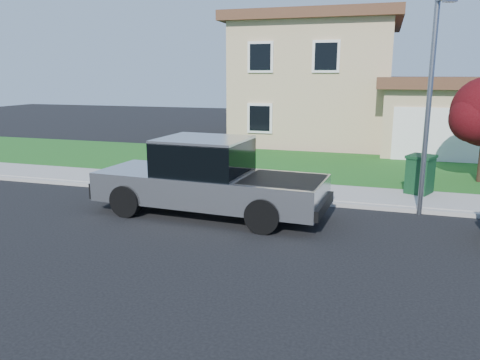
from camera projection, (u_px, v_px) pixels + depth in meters
name	position (u px, v px, depth m)	size (l,w,h in m)	color
ground	(218.00, 228.00, 11.77)	(80.00, 80.00, 0.00)	black
curb	(282.00, 200.00, 14.17)	(40.00, 0.20, 0.12)	gray
sidewalk	(289.00, 191.00, 15.19)	(40.00, 2.00, 0.15)	gray
lawn	(310.00, 166.00, 19.39)	(40.00, 7.00, 0.10)	#154B18
house	(339.00, 85.00, 25.96)	(14.00, 11.30, 6.85)	tan
pickup_truck	(209.00, 179.00, 12.76)	(6.55, 2.68, 2.11)	black
woman	(232.00, 173.00, 14.02)	(0.72, 0.58, 1.88)	tan
trash_bin	(420.00, 174.00, 14.53)	(1.01, 1.07, 1.20)	#0D3218
street_lamp	(431.00, 95.00, 12.14)	(0.47, 0.73, 5.69)	slate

